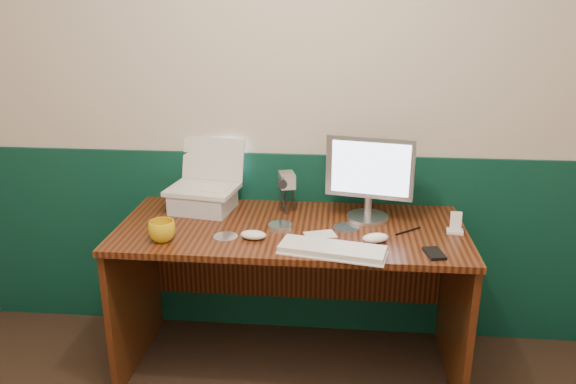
# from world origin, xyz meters

# --- Properties ---
(back_wall) EXTENTS (3.50, 0.04, 2.50)m
(back_wall) POSITION_xyz_m (0.00, 1.75, 1.25)
(back_wall) COLOR beige
(back_wall) RESTS_ON ground
(wainscot) EXTENTS (3.48, 0.02, 1.00)m
(wainscot) POSITION_xyz_m (0.00, 1.74, 0.50)
(wainscot) COLOR #072E23
(wainscot) RESTS_ON ground
(desk) EXTENTS (1.60, 0.70, 0.75)m
(desk) POSITION_xyz_m (0.02, 1.38, 0.38)
(desk) COLOR black
(desk) RESTS_ON ground
(laptop_riser) EXTENTS (0.32, 0.28, 0.10)m
(laptop_riser) POSITION_xyz_m (-0.44, 1.55, 0.80)
(laptop_riser) COLOR silver
(laptop_riser) RESTS_ON desk
(laptop) EXTENTS (0.36, 0.30, 0.27)m
(laptop) POSITION_xyz_m (-0.44, 1.55, 0.98)
(laptop) COLOR silver
(laptop) RESTS_ON laptop_riser
(monitor) EXTENTS (0.42, 0.19, 0.41)m
(monitor) POSITION_xyz_m (0.37, 1.51, 0.95)
(monitor) COLOR #B9B8BE
(monitor) RESTS_ON desk
(keyboard) EXTENTS (0.45, 0.23, 0.03)m
(keyboard) POSITION_xyz_m (0.21, 1.11, 0.76)
(keyboard) COLOR white
(keyboard) RESTS_ON desk
(mouse_right) EXTENTS (0.13, 0.11, 0.04)m
(mouse_right) POSITION_xyz_m (0.40, 1.24, 0.77)
(mouse_right) COLOR white
(mouse_right) RESTS_ON desk
(mouse_left) EXTENTS (0.12, 0.08, 0.04)m
(mouse_left) POSITION_xyz_m (-0.13, 1.22, 0.77)
(mouse_left) COLOR white
(mouse_left) RESTS_ON desk
(mug) EXTENTS (0.14, 0.14, 0.09)m
(mug) POSITION_xyz_m (-0.52, 1.17, 0.80)
(mug) COLOR gold
(mug) RESTS_ON desk
(camcorder) EXTENTS (0.11, 0.14, 0.19)m
(camcorder) POSITION_xyz_m (-0.02, 1.57, 0.84)
(camcorder) COLOR silver
(camcorder) RESTS_ON desk
(cd_spindle) EXTENTS (0.11, 0.11, 0.02)m
(cd_spindle) POSITION_xyz_m (-0.03, 1.35, 0.76)
(cd_spindle) COLOR silver
(cd_spindle) RESTS_ON desk
(cd_loose_a) EXTENTS (0.11, 0.11, 0.00)m
(cd_loose_a) POSITION_xyz_m (-0.26, 1.24, 0.75)
(cd_loose_a) COLOR silver
(cd_loose_a) RESTS_ON desk
(cd_loose_b) EXTENTS (0.12, 0.12, 0.00)m
(cd_loose_b) POSITION_xyz_m (0.27, 1.39, 0.75)
(cd_loose_b) COLOR #B1B6C2
(cd_loose_b) RESTS_ON desk
(pen) EXTENTS (0.12, 0.10, 0.01)m
(pen) POSITION_xyz_m (0.55, 1.37, 0.75)
(pen) COLOR black
(pen) RESTS_ON desk
(papers) EXTENTS (0.16, 0.13, 0.00)m
(papers) POSITION_xyz_m (0.16, 1.29, 0.75)
(papers) COLOR silver
(papers) RESTS_ON desk
(dock) EXTENTS (0.08, 0.06, 0.01)m
(dock) POSITION_xyz_m (0.76, 1.38, 0.76)
(dock) COLOR white
(dock) RESTS_ON desk
(music_player) EXTENTS (0.05, 0.03, 0.09)m
(music_player) POSITION_xyz_m (0.76, 1.38, 0.81)
(music_player) COLOR white
(music_player) RESTS_ON dock
(pda) EXTENTS (0.09, 0.13, 0.01)m
(pda) POSITION_xyz_m (0.63, 1.13, 0.76)
(pda) COLOR black
(pda) RESTS_ON desk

